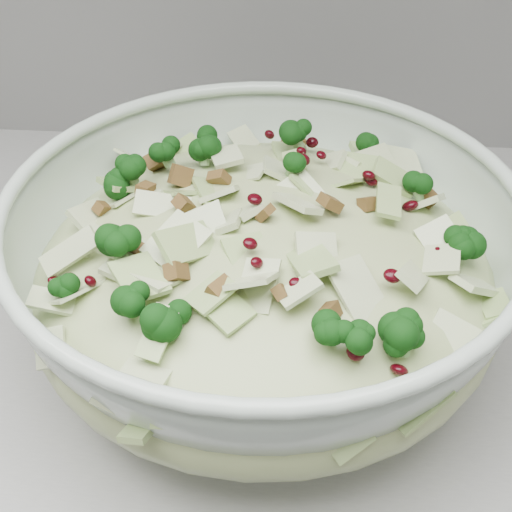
{
  "coord_description": "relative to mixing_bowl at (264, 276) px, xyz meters",
  "views": [
    {
      "loc": [
        -0.61,
        1.16,
        1.36
      ],
      "look_at": [
        -0.64,
        1.59,
        1.02
      ],
      "focal_mm": 50.0,
      "sensor_mm": 36.0,
      "label": 1
    }
  ],
  "objects": [
    {
      "name": "mixing_bowl",
      "position": [
        0.0,
        0.0,
        0.0
      ],
      "size": [
        0.5,
        0.5,
        0.16
      ],
      "rotation": [
        0.0,
        0.0,
        -0.28
      ],
      "color": "#B2C4B4",
      "rests_on": "counter"
    },
    {
      "name": "salad",
      "position": [
        0.0,
        0.0,
        0.03
      ],
      "size": [
        0.5,
        0.5,
        0.16
      ],
      "rotation": [
        0.0,
        0.0,
        -0.47
      ],
      "color": "#B0B97E",
      "rests_on": "mixing_bowl"
    }
  ]
}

